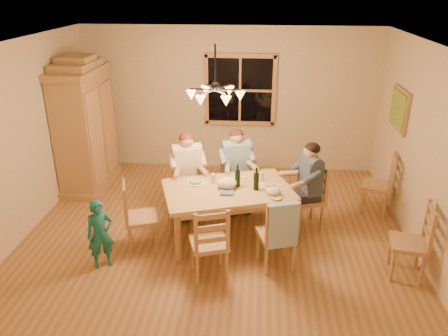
# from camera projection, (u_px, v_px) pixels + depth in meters

# --- Properties ---
(floor) EXTENTS (5.50, 5.50, 0.00)m
(floor) POSITION_uv_depth(u_px,v_px,m) (217.00, 232.00, 6.44)
(floor) COLOR #955E36
(floor) RESTS_ON ground
(ceiling) EXTENTS (5.50, 5.00, 0.02)m
(ceiling) POSITION_uv_depth(u_px,v_px,m) (215.00, 44.00, 5.38)
(ceiling) COLOR white
(ceiling) RESTS_ON wall_back
(wall_back) EXTENTS (5.50, 0.02, 2.70)m
(wall_back) POSITION_uv_depth(u_px,v_px,m) (229.00, 100.00, 8.20)
(wall_back) COLOR #C6B48C
(wall_back) RESTS_ON floor
(wall_left) EXTENTS (0.02, 5.00, 2.70)m
(wall_left) POSITION_uv_depth(u_px,v_px,m) (21.00, 141.00, 6.12)
(wall_left) COLOR #C6B48C
(wall_left) RESTS_ON floor
(wall_right) EXTENTS (0.02, 5.00, 2.70)m
(wall_right) POSITION_uv_depth(u_px,v_px,m) (425.00, 153.00, 5.70)
(wall_right) COLOR #C6B48C
(wall_right) RESTS_ON floor
(window) EXTENTS (1.30, 0.06, 1.30)m
(window) POSITION_uv_depth(u_px,v_px,m) (240.00, 90.00, 8.07)
(window) COLOR black
(window) RESTS_ON wall_back
(painting) EXTENTS (0.06, 0.78, 0.64)m
(painting) POSITION_uv_depth(u_px,v_px,m) (399.00, 109.00, 6.70)
(painting) COLOR #A07D45
(painting) RESTS_ON wall_right
(chandelier) EXTENTS (0.77, 0.68, 0.71)m
(chandelier) POSITION_uv_depth(u_px,v_px,m) (215.00, 93.00, 5.62)
(chandelier) COLOR black
(chandelier) RESTS_ON ceiling
(armoire) EXTENTS (0.66, 1.40, 2.30)m
(armoire) POSITION_uv_depth(u_px,v_px,m) (85.00, 129.00, 7.55)
(armoire) COLOR #A07D45
(armoire) RESTS_ON floor
(dining_table) EXTENTS (1.99, 1.55, 0.76)m
(dining_table) POSITION_uv_depth(u_px,v_px,m) (228.00, 195.00, 6.09)
(dining_table) COLOR #AA7F4B
(dining_table) RESTS_ON floor
(chair_far_left) EXTENTS (0.55, 0.54, 0.99)m
(chair_far_left) POSITION_uv_depth(u_px,v_px,m) (189.00, 195.00, 6.88)
(chair_far_left) COLOR #B47B4F
(chair_far_left) RESTS_ON floor
(chair_far_right) EXTENTS (0.55, 0.54, 0.99)m
(chair_far_right) POSITION_uv_depth(u_px,v_px,m) (236.00, 190.00, 7.04)
(chair_far_right) COLOR #B47B4F
(chair_far_right) RESTS_ON floor
(chair_near_left) EXTENTS (0.55, 0.54, 0.99)m
(chair_near_left) POSITION_uv_depth(u_px,v_px,m) (209.00, 253.00, 5.41)
(chair_near_left) COLOR #B47B4F
(chair_near_left) RESTS_ON floor
(chair_near_right) EXTENTS (0.55, 0.54, 0.99)m
(chair_near_right) POSITION_uv_depth(u_px,v_px,m) (276.00, 245.00, 5.59)
(chair_near_right) COLOR #B47B4F
(chair_near_right) RESTS_ON floor
(chair_end_left) EXTENTS (0.54, 0.55, 0.99)m
(chair_end_left) POSITION_uv_depth(u_px,v_px,m) (142.00, 227.00, 5.98)
(chair_end_left) COLOR #B47B4F
(chair_end_left) RESTS_ON floor
(chair_end_right) EXTENTS (0.54, 0.55, 0.99)m
(chair_end_right) POSITION_uv_depth(u_px,v_px,m) (306.00, 208.00, 6.49)
(chair_end_right) COLOR #B47B4F
(chair_end_right) RESTS_ON floor
(adult_woman) EXTENTS (0.49, 0.52, 0.87)m
(adult_woman) POSITION_uv_depth(u_px,v_px,m) (187.00, 164.00, 6.67)
(adult_woman) COLOR beige
(adult_woman) RESTS_ON floor
(adult_plaid_man) EXTENTS (0.49, 0.52, 0.87)m
(adult_plaid_man) POSITION_uv_depth(u_px,v_px,m) (236.00, 159.00, 6.83)
(adult_plaid_man) COLOR #306585
(adult_plaid_man) RESTS_ON floor
(adult_slate_man) EXTENTS (0.52, 0.49, 0.87)m
(adult_slate_man) POSITION_uv_depth(u_px,v_px,m) (309.00, 175.00, 6.28)
(adult_slate_man) COLOR #3C4B60
(adult_slate_man) RESTS_ON floor
(towel) EXTENTS (0.39, 0.21, 0.58)m
(towel) POSITION_uv_depth(u_px,v_px,m) (283.00, 225.00, 5.26)
(towel) COLOR #98B5CE
(towel) RESTS_ON chair_near_right
(wine_bottle_a) EXTENTS (0.08, 0.08, 0.33)m
(wine_bottle_a) POSITION_uv_depth(u_px,v_px,m) (238.00, 176.00, 6.05)
(wine_bottle_a) COLOR black
(wine_bottle_a) RESTS_ON dining_table
(wine_bottle_b) EXTENTS (0.08, 0.08, 0.33)m
(wine_bottle_b) POSITION_uv_depth(u_px,v_px,m) (256.00, 179.00, 5.96)
(wine_bottle_b) COLOR black
(wine_bottle_b) RESTS_ON dining_table
(plate_woman) EXTENTS (0.26, 0.26, 0.02)m
(plate_woman) POSITION_uv_depth(u_px,v_px,m) (196.00, 183.00, 6.21)
(plate_woman) COLOR white
(plate_woman) RESTS_ON dining_table
(plate_plaid) EXTENTS (0.26, 0.26, 0.02)m
(plate_plaid) POSITION_uv_depth(u_px,v_px,m) (242.00, 178.00, 6.35)
(plate_plaid) COLOR white
(plate_plaid) RESTS_ON dining_table
(plate_slate) EXTENTS (0.26, 0.26, 0.02)m
(plate_slate) POSITION_uv_depth(u_px,v_px,m) (269.00, 185.00, 6.13)
(plate_slate) COLOR white
(plate_slate) RESTS_ON dining_table
(wine_glass_a) EXTENTS (0.06, 0.06, 0.14)m
(wine_glass_a) POSITION_uv_depth(u_px,v_px,m) (213.00, 179.00, 6.19)
(wine_glass_a) COLOR silver
(wine_glass_a) RESTS_ON dining_table
(wine_glass_b) EXTENTS (0.06, 0.06, 0.14)m
(wine_glass_b) POSITION_uv_depth(u_px,v_px,m) (262.00, 177.00, 6.25)
(wine_glass_b) COLOR silver
(wine_glass_b) RESTS_ON dining_table
(cap) EXTENTS (0.20, 0.20, 0.11)m
(cap) POSITION_uv_depth(u_px,v_px,m) (273.00, 191.00, 5.85)
(cap) COLOR #CCC288
(cap) RESTS_ON dining_table
(napkin) EXTENTS (0.21, 0.19, 0.03)m
(napkin) POSITION_uv_depth(u_px,v_px,m) (227.00, 193.00, 5.90)
(napkin) COLOR slate
(napkin) RESTS_ON dining_table
(cloth_bundle) EXTENTS (0.28, 0.22, 0.15)m
(cloth_bundle) POSITION_uv_depth(u_px,v_px,m) (227.00, 183.00, 6.03)
(cloth_bundle) COLOR beige
(cloth_bundle) RESTS_ON dining_table
(child) EXTENTS (0.41, 0.36, 0.93)m
(child) POSITION_uv_depth(u_px,v_px,m) (100.00, 234.00, 5.51)
(child) COLOR #1A7177
(child) RESTS_ON floor
(chair_spare_front) EXTENTS (0.48, 0.50, 0.99)m
(chair_spare_front) POSITION_uv_depth(u_px,v_px,m) (407.00, 254.00, 5.40)
(chair_spare_front) COLOR #B47B4F
(chair_spare_front) RESTS_ON floor
(chair_spare_back) EXTENTS (0.54, 0.55, 0.99)m
(chair_spare_back) POSITION_uv_depth(u_px,v_px,m) (375.00, 194.00, 6.92)
(chair_spare_back) COLOR #B47B4F
(chair_spare_back) RESTS_ON floor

